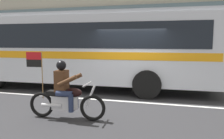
{
  "coord_description": "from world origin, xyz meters",
  "views": [
    {
      "loc": [
        1.65,
        -8.28,
        2.06
      ],
      "look_at": [
        -0.43,
        -0.9,
        1.13
      ],
      "focal_mm": 37.45,
      "sensor_mm": 36.0,
      "label": 1
    }
  ],
  "objects": [
    {
      "name": "transit_bus",
      "position": [
        -2.5,
        1.19,
        1.88
      ],
      "size": [
        11.4,
        2.91,
        3.22
      ],
      "color": "silver",
      "rests_on": "ground_plane"
    },
    {
      "name": "ground_plane",
      "position": [
        0.0,
        0.0,
        0.0
      ],
      "size": [
        60.0,
        60.0,
        0.0
      ],
      "primitive_type": "plane",
      "color": "#2B2B2D"
    },
    {
      "name": "lane_center_stripe",
      "position": [
        0.0,
        -0.6,
        0.0
      ],
      "size": [
        26.6,
        0.14,
        0.01
      ],
      "primitive_type": "cube",
      "color": "silver",
      "rests_on": "ground_plane"
    },
    {
      "name": "sidewalk_curb",
      "position": [
        0.0,
        5.1,
        0.07
      ],
      "size": [
        28.0,
        3.8,
        0.15
      ],
      "primitive_type": "cube",
      "color": "#A39E93",
      "rests_on": "ground_plane"
    },
    {
      "name": "motorcycle_with_rider",
      "position": [
        -1.18,
        -2.79,
        0.67
      ],
      "size": [
        2.19,
        0.64,
        1.78
      ],
      "color": "black",
      "rests_on": "ground_plane"
    },
    {
      "name": "fire_hydrant",
      "position": [
        -5.1,
        4.22,
        0.52
      ],
      "size": [
        0.22,
        0.3,
        0.75
      ],
      "color": "#4C8C3F",
      "rests_on": "sidewalk_curb"
    }
  ]
}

